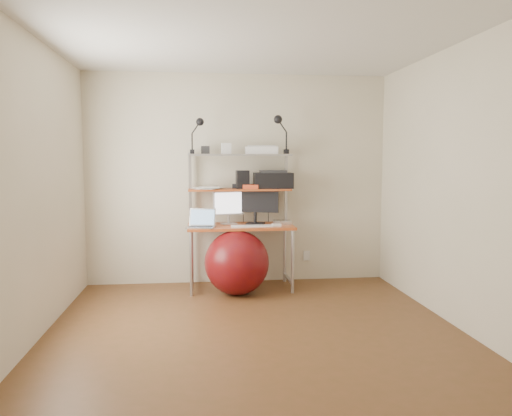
{
  "coord_description": "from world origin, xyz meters",
  "views": [
    {
      "loc": [
        -0.47,
        -4.2,
        1.48
      ],
      "look_at": [
        0.15,
        1.15,
        0.96
      ],
      "focal_mm": 35.0,
      "sensor_mm": 36.0,
      "label": 1
    }
  ],
  "objects_px": {
    "exercise_ball": "(237,263)",
    "monitor_silver": "(228,205)",
    "laptop": "(202,223)",
    "printer": "(273,180)",
    "monitor_black": "(255,200)"
  },
  "relations": [
    {
      "from": "monitor_silver",
      "to": "printer",
      "type": "distance_m",
      "value": 0.61
    },
    {
      "from": "monitor_black",
      "to": "exercise_ball",
      "type": "height_order",
      "value": "monitor_black"
    },
    {
      "from": "laptop",
      "to": "printer",
      "type": "distance_m",
      "value": 1.0
    },
    {
      "from": "monitor_silver",
      "to": "laptop",
      "type": "xyz_separation_m",
      "value": [
        -0.31,
        -0.24,
        -0.17
      ]
    },
    {
      "from": "monitor_silver",
      "to": "printer",
      "type": "bearing_deg",
      "value": -12.66
    },
    {
      "from": "printer",
      "to": "monitor_silver",
      "type": "bearing_deg",
      "value": -173.64
    },
    {
      "from": "monitor_silver",
      "to": "printer",
      "type": "xyz_separation_m",
      "value": [
        0.53,
        0.04,
        0.29
      ]
    },
    {
      "from": "printer",
      "to": "exercise_ball",
      "type": "bearing_deg",
      "value": -137.86
    },
    {
      "from": "exercise_ball",
      "to": "laptop",
      "type": "bearing_deg",
      "value": 164.45
    },
    {
      "from": "laptop",
      "to": "printer",
      "type": "xyz_separation_m",
      "value": [
        0.84,
        0.29,
        0.47
      ]
    },
    {
      "from": "monitor_black",
      "to": "printer",
      "type": "xyz_separation_m",
      "value": [
        0.22,
        0.05,
        0.24
      ]
    },
    {
      "from": "exercise_ball",
      "to": "monitor_silver",
      "type": "bearing_deg",
      "value": 101.17
    },
    {
      "from": "laptop",
      "to": "printer",
      "type": "height_order",
      "value": "printer"
    },
    {
      "from": "monitor_silver",
      "to": "monitor_black",
      "type": "xyz_separation_m",
      "value": [
        0.31,
        -0.01,
        0.06
      ]
    },
    {
      "from": "monitor_black",
      "to": "exercise_ball",
      "type": "bearing_deg",
      "value": -105.84
    }
  ]
}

